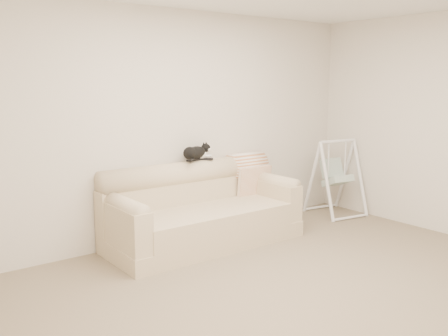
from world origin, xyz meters
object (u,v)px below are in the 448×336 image
(remote_b, at_px, (206,159))
(tuxedo_cat, at_px, (196,153))
(sofa, at_px, (201,212))
(baby_swing, at_px, (336,177))
(remote_a, at_px, (193,160))

(remote_b, xyz_separation_m, tuxedo_cat, (-0.13, 0.00, 0.09))
(remote_b, relative_size, tuxedo_cat, 0.37)
(sofa, xyz_separation_m, baby_swing, (2.17, -0.10, 0.16))
(baby_swing, bearing_deg, tuxedo_cat, 170.88)
(sofa, height_order, remote_b, remote_b)
(remote_a, bearing_deg, baby_swing, -9.43)
(remote_b, bearing_deg, baby_swing, -9.59)
(remote_b, relative_size, baby_swing, 0.17)
(remote_b, bearing_deg, tuxedo_cat, 178.04)
(sofa, height_order, tuxedo_cat, tuxedo_cat)
(sofa, distance_m, tuxedo_cat, 0.69)
(sofa, bearing_deg, remote_a, 73.38)
(baby_swing, bearing_deg, remote_b, 170.41)
(tuxedo_cat, bearing_deg, remote_a, 151.94)
(remote_a, distance_m, tuxedo_cat, 0.09)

